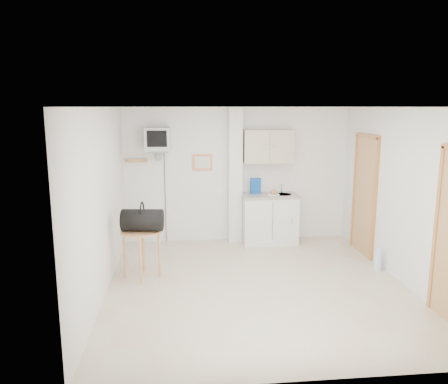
{
  "coord_description": "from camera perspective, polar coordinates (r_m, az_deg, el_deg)",
  "views": [
    {
      "loc": [
        -1.06,
        -5.8,
        2.49
      ],
      "look_at": [
        -0.41,
        0.6,
        1.25
      ],
      "focal_mm": 35.0,
      "sensor_mm": 36.0,
      "label": 1
    }
  ],
  "objects": [
    {
      "name": "room_envelope",
      "position": [
        6.1,
        6.59,
        1.86
      ],
      "size": [
        4.24,
        4.54,
        2.55
      ],
      "color": "white",
      "rests_on": "ground"
    },
    {
      "name": "ground",
      "position": [
        6.4,
        4.31,
        -12.02
      ],
      "size": [
        4.5,
        4.5,
        0.0
      ],
      "primitive_type": "plane",
      "color": "beige",
      "rests_on": "ground"
    },
    {
      "name": "round_table",
      "position": [
        6.56,
        -10.75,
        -5.85
      ],
      "size": [
        0.59,
        0.59,
        0.73
      ],
      "rotation": [
        0.0,
        0.0,
        0.0
      ],
      "color": "tan",
      "rests_on": "ground"
    },
    {
      "name": "duffel_bag",
      "position": [
        6.45,
        -10.61,
        -3.61
      ],
      "size": [
        0.62,
        0.39,
        0.44
      ],
      "rotation": [
        0.0,
        0.0,
        -0.12
      ],
      "color": "black",
      "rests_on": "round_table"
    },
    {
      "name": "water_bottle",
      "position": [
        7.29,
        19.45,
        -8.39
      ],
      "size": [
        0.12,
        0.12,
        0.35
      ],
      "color": "#B8DCFA",
      "rests_on": "ground"
    },
    {
      "name": "kitchenette",
      "position": [
        8.15,
        5.92,
        -1.08
      ],
      "size": [
        1.03,
        0.58,
        2.1
      ],
      "color": "silver",
      "rests_on": "ground"
    },
    {
      "name": "crt_television",
      "position": [
        7.85,
        -8.67,
        6.75
      ],
      "size": [
        0.44,
        0.45,
        2.15
      ],
      "color": "slate",
      "rests_on": "ground"
    }
  ]
}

